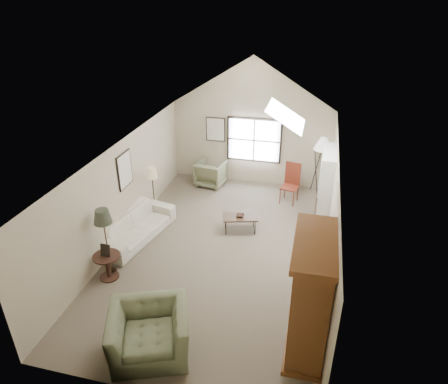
% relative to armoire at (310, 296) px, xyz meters
% --- Properties ---
extents(room_shell, '(5.01, 8.01, 4.00)m').
position_rel_armoire_xyz_m(room_shell, '(-2.18, 2.40, 2.11)').
color(room_shell, '#6D604E').
rests_on(room_shell, ground).
extents(window, '(1.72, 0.08, 1.42)m').
position_rel_armoire_xyz_m(window, '(-2.08, 6.36, 0.35)').
color(window, black).
rests_on(window, room_shell).
extents(skylight, '(0.80, 1.20, 0.52)m').
position_rel_armoire_xyz_m(skylight, '(-0.88, 3.30, 2.12)').
color(skylight, white).
rests_on(skylight, room_shell).
extents(wall_art, '(1.97, 3.71, 0.88)m').
position_rel_armoire_xyz_m(wall_art, '(-4.06, 4.34, 0.63)').
color(wall_art, black).
rests_on(wall_art, room_shell).
extents(armoire, '(0.60, 1.50, 2.20)m').
position_rel_armoire_xyz_m(armoire, '(0.00, 0.00, 0.00)').
color(armoire, brown).
rests_on(armoire, ground).
extents(tv_alcove, '(0.32, 1.30, 2.10)m').
position_rel_armoire_xyz_m(tv_alcove, '(0.16, 4.00, 0.05)').
color(tv_alcove, white).
rests_on(tv_alcove, ground).
extents(media_console, '(0.34, 1.18, 0.60)m').
position_rel_armoire_xyz_m(media_console, '(0.14, 4.00, -0.80)').
color(media_console, '#382316').
rests_on(media_console, ground).
extents(tv_panel, '(0.05, 0.90, 0.55)m').
position_rel_armoire_xyz_m(tv_panel, '(0.14, 4.00, -0.18)').
color(tv_panel, black).
rests_on(tv_panel, media_console).
extents(sofa, '(1.36, 2.47, 0.68)m').
position_rel_armoire_xyz_m(sofa, '(-4.38, 2.44, -0.76)').
color(sofa, beige).
rests_on(sofa, ground).
extents(armchair_near, '(1.67, 1.57, 0.87)m').
position_rel_armoire_xyz_m(armchair_near, '(-2.62, -0.81, -0.67)').
color(armchair_near, '#656D4C').
rests_on(armchair_near, ground).
extents(armchair_far, '(0.98, 1.00, 0.80)m').
position_rel_armoire_xyz_m(armchair_far, '(-3.35, 5.85, -0.70)').
color(armchair_far, '#686949').
rests_on(armchair_far, ground).
extents(coffee_table, '(0.99, 0.72, 0.45)m').
position_rel_armoire_xyz_m(coffee_table, '(-1.88, 3.35, -0.87)').
color(coffee_table, '#3C2418').
rests_on(coffee_table, ground).
extents(bowl, '(0.26, 0.26, 0.05)m').
position_rel_armoire_xyz_m(bowl, '(-1.88, 3.35, -0.62)').
color(bowl, '#3C2418').
rests_on(bowl, coffee_table).
extents(side_table, '(0.69, 0.69, 0.58)m').
position_rel_armoire_xyz_m(side_table, '(-4.31, 0.84, -0.81)').
color(side_table, '#371E16').
rests_on(side_table, ground).
extents(side_chair, '(0.56, 0.56, 1.20)m').
position_rel_armoire_xyz_m(side_chair, '(-0.80, 5.26, -0.50)').
color(side_chair, maroon).
rests_on(side_chair, ground).
extents(tripod_lamp, '(0.55, 0.55, 1.83)m').
position_rel_armoire_xyz_m(tripod_lamp, '(0.02, 6.10, -0.19)').
color(tripod_lamp, white).
rests_on(tripod_lamp, ground).
extents(dark_lamp, '(0.46, 0.46, 1.63)m').
position_rel_armoire_xyz_m(dark_lamp, '(-4.38, 1.04, -0.29)').
color(dark_lamp, '#282D1F').
rests_on(dark_lamp, ground).
extents(tan_lamp, '(0.35, 0.35, 1.46)m').
position_rel_armoire_xyz_m(tan_lamp, '(-4.38, 3.64, -0.37)').
color(tan_lamp, tan).
rests_on(tan_lamp, ground).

